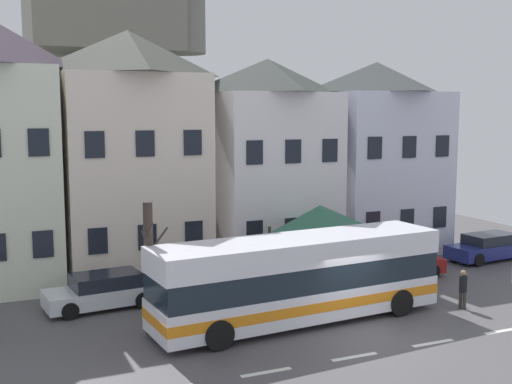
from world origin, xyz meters
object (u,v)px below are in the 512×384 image
Objects in this scene: parked_car_01 at (102,291)px; pedestrian_01 at (357,276)px; transit_bus at (299,280)px; bus_shelter at (320,218)px; pedestrian_00 at (463,287)px; parked_car_02 at (396,262)px; townhouse_03 at (375,156)px; public_bench at (255,265)px; townhouse_02 at (267,160)px; townhouse_01 at (130,153)px; parked_car_00 at (487,247)px; bare_tree_02 at (149,267)px; hilltop_castle at (104,118)px.

parked_car_01 is 2.76× the size of pedestrian_01.
transit_bus reaches higher than parked_car_01.
bus_shelter is 2.27× the size of pedestrian_01.
parked_car_02 is at bearing 83.78° from pedestrian_00.
townhouse_03 is 11.99m from pedestrian_00.
parked_car_01 is (-9.33, 0.32, -2.28)m from bus_shelter.
townhouse_03 reaches higher than parked_car_02.
parked_car_01 is 13.25m from parked_car_02.
bus_shelter is at bearing -139.39° from townhouse_03.
pedestrian_00 is at bearing -14.41° from transit_bus.
bus_shelter is 0.82× the size of parked_car_01.
public_bench is (-8.42, -2.96, -4.60)m from townhouse_03.
townhouse_02 is 1.00× the size of townhouse_03.
parked_car_00 is (17.09, -4.83, -4.94)m from townhouse_01.
townhouse_03 reaches higher than pedestrian_01.
townhouse_03 reaches higher than public_bench.
townhouse_03 is at bearing 40.81° from transit_bus.
bare_tree_02 is (0.99, -3.59, 1.68)m from parked_car_01.
pedestrian_01 is (9.77, -2.74, 0.23)m from parked_car_01.
bus_shelter is 0.85× the size of parked_car_02.
townhouse_02 is 0.91× the size of transit_bus.
parked_car_02 is 5.10m from pedestrian_00.
townhouse_01 is 9.29m from bus_shelter.
transit_bus is 5.37m from bus_shelter.
transit_bus is 5.37m from bare_tree_02.
parked_car_00 is (14.76, -25.13, -6.32)m from hilltop_castle.
hilltop_castle is 7.78× the size of parked_car_02.
townhouse_02 is 2.81× the size of bus_shelter.
townhouse_03 is 5.86× the size of public_bench.
parked_car_02 reaches higher than parked_car_01.
hilltop_castle reaches higher than transit_bus.
townhouse_03 reaches higher than bus_shelter.
hilltop_castle is 26.64m from parked_car_01.
townhouse_01 is 9.42m from bare_tree_02.
townhouse_03 is 7.65m from parked_car_02.
hilltop_castle is 29.30m from pedestrian_01.
townhouse_03 is at bearing 40.61° from bus_shelter.
townhouse_01 is 15.68m from pedestrian_00.
bare_tree_02 reaches higher than bus_shelter.
pedestrian_00 is (6.47, -1.12, -0.70)m from transit_bus.
hilltop_castle is at bearing 96.64° from public_bench.
bus_shelter is 2.37× the size of pedestrian_00.
bare_tree_02 reaches higher than parked_car_02.
public_bench is at bearing 42.53° from bare_tree_02.
townhouse_03 is 2.40× the size of parked_car_02.
parked_car_00 is at bearing 41.44° from pedestrian_00.
bus_shelter is 0.79× the size of bare_tree_02.
parked_car_02 is at bearing 24.78° from transit_bus.
hilltop_castle reaches higher than parked_car_01.
parked_car_01 is (-2.31, -5.15, -4.94)m from townhouse_01.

